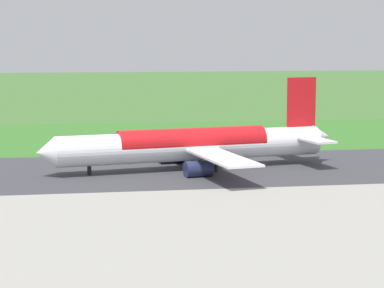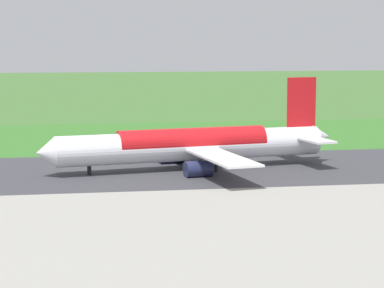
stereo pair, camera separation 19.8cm
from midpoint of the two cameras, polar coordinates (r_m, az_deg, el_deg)
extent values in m
plane|color=#3D662D|center=(136.77, 0.19, -1.86)|extent=(800.00, 800.00, 0.00)
cube|color=#38383D|center=(136.77, 0.19, -1.85)|extent=(600.00, 37.00, 0.06)
cube|color=gray|center=(84.74, 6.36, -7.90)|extent=(440.00, 110.00, 0.05)
cube|color=#346B27|center=(172.67, -1.83, 0.15)|extent=(600.00, 80.00, 0.04)
cylinder|color=white|center=(136.05, -0.04, -0.13)|extent=(48.19, 13.27, 5.20)
cone|color=white|center=(130.05, -10.72, -0.63)|extent=(3.79, 5.38, 4.94)
cone|color=white|center=(146.09, 9.34, 0.55)|extent=(4.20, 4.95, 4.42)
cube|color=red|center=(143.53, 7.96, 3.06)|extent=(5.60, 1.44, 9.00)
cube|color=white|center=(139.34, 8.94, 0.30)|extent=(5.47, 9.55, 0.36)
cube|color=white|center=(149.05, 6.96, 0.82)|extent=(5.47, 9.55, 0.36)
cube|color=white|center=(126.22, 2.02, -0.93)|extent=(9.65, 22.70, 0.35)
cube|color=white|center=(146.75, -1.08, 0.29)|extent=(9.65, 22.70, 0.35)
cylinder|color=#23284C|center=(129.00, 0.42, -1.85)|extent=(4.91, 3.52, 2.80)
cylinder|color=#23284C|center=(143.04, -1.59, -0.91)|extent=(4.91, 3.52, 2.80)
cylinder|color=black|center=(131.66, -7.57, -1.55)|extent=(0.70, 0.70, 3.42)
cylinder|color=black|center=(133.71, 1.73, -1.35)|extent=(0.70, 0.70, 3.42)
cylinder|color=black|center=(141.12, 0.58, -0.86)|extent=(0.70, 0.70, 3.42)
cylinder|color=red|center=(135.98, -0.04, 0.09)|extent=(26.90, 9.63, 5.23)
cylinder|color=slate|center=(172.93, -2.50, 0.52)|extent=(0.10, 0.10, 2.20)
cube|color=red|center=(172.78, -2.51, 0.98)|extent=(0.60, 0.04, 0.60)
cone|color=orange|center=(175.41, -4.76, 0.33)|extent=(0.40, 0.40, 0.55)
camera|label=1|loc=(0.10, -90.04, -0.01)|focal=72.92mm
camera|label=2|loc=(0.10, 89.96, 0.01)|focal=72.92mm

